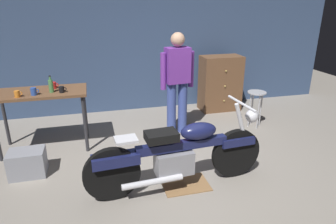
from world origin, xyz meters
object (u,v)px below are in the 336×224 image
Objects in this scene: shop_stool at (256,100)px; wooden_dresser at (220,83)px; storage_bin at (27,163)px; mug_orange_travel at (17,94)px; motorcycle at (179,153)px; mug_red_diner at (53,85)px; person_standing at (177,80)px; mug_blue_enamel at (34,91)px; bottle at (51,86)px; mug_black_matte at (62,89)px.

shop_stool is 1.03m from wooden_dresser.
storage_bin is at bearing -153.17° from wooden_dresser.
wooden_dresser is 3.70m from mug_orange_travel.
shop_stool is (1.83, 1.45, 0.05)m from motorcycle.
mug_orange_travel is (-1.90, 1.26, 0.50)m from motorcycle.
mug_red_diner reaches higher than shop_stool.
person_standing reaches higher than shop_stool.
wooden_dresser reaches higher than mug_blue_enamel.
mug_red_diner is (-1.48, 1.58, 0.50)m from motorcycle.
shop_stool is 2.66× the size of bottle.
mug_red_diner is (0.33, 0.85, 0.78)m from storage_bin.
person_standing is 14.80× the size of mug_blue_enamel.
mug_orange_travel is (-3.49, -1.19, 0.40)m from wooden_dresser.
mug_red_diner is 0.28m from mug_black_matte.
storage_bin is 1.83× the size of bottle.
shop_stool reaches higher than storage_bin.
mug_blue_enamel is 0.24m from bottle.
mug_blue_enamel reaches higher than mug_orange_travel.
bottle is (-0.14, 0.05, 0.05)m from mug_black_matte.
bottle is (-3.31, -0.07, 0.50)m from shop_stool.
mug_red_diner is (-3.06, -0.86, 0.40)m from wooden_dresser.
mug_red_diner is at bearing 129.21° from motorcycle.
shop_stool is at bearing 34.71° from motorcycle.
person_standing is 1.76m from mug_black_matte.
mug_black_matte is at bearing -177.88° from shop_stool.
mug_red_diner is at bearing 177.74° from shop_stool.
bottle is at bearing -91.98° from mug_red_diner.
motorcycle reaches higher than storage_bin.
wooden_dresser is at bearing 53.33° from motorcycle.
motorcycle is 9.09× the size of bottle.
mug_blue_enamel is 0.36m from mug_black_matte.
mug_blue_enamel is at bearing -158.51° from bottle.
bottle is at bearing -178.83° from shop_stool.
storage_bin is at bearing -100.71° from mug_blue_enamel.
bottle is (-3.07, -1.06, 0.45)m from wooden_dresser.
person_standing is 1.89m from mug_red_diner.
bottle is at bearing 63.47° from storage_bin.
bottle reaches higher than storage_bin.
mug_orange_travel and mug_black_matte have the same top height.
mug_blue_enamel is at bearing 79.29° from storage_bin.
person_standing is at bearing 4.45° from bottle.
storage_bin is at bearing -111.36° from mug_red_diner.
storage_bin is at bearing -79.91° from mug_orange_travel.
motorcycle is 4.98× the size of storage_bin.
mug_orange_travel is (-0.20, -0.04, -0.01)m from mug_blue_enamel.
mug_blue_enamel is 1.10× the size of mug_orange_travel.
shop_stool is 6.14× the size of mug_black_matte.
wooden_dresser is at bearing 18.86° from mug_orange_travel.
wooden_dresser is at bearing 26.83° from storage_bin.
mug_black_matte is (-1.75, -0.20, 0.02)m from person_standing.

